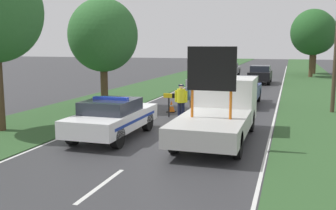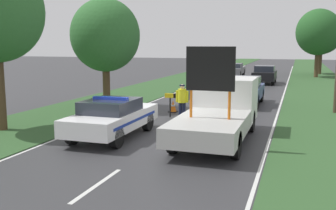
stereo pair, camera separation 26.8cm
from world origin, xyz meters
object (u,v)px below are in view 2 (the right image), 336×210
(police_car, at_px, (112,117))
(pedestrian_civilian, at_px, (195,97))
(queued_car_sedan_black, at_px, (265,74))
(roadside_tree_mid_right, at_px, (105,36))
(traffic_cone_near_police, at_px, (145,118))
(queued_car_suv_grey, at_px, (234,70))
(traffic_cone_near_truck, at_px, (89,124))
(queued_car_sedan_silver, at_px, (208,80))
(police_officer, at_px, (182,99))
(work_truck, at_px, (220,109))
(roadside_tree_mid_left, at_px, (322,33))
(queued_car_hatch_blue, at_px, (244,90))
(road_barrier, at_px, (191,99))
(traffic_cone_centre_front, at_px, (173,106))
(roadside_tree_near_left, at_px, (318,32))

(police_car, height_order, pedestrian_civilian, pedestrian_civilian)
(queued_car_sedan_black, height_order, roadside_tree_mid_right, roadside_tree_mid_right)
(traffic_cone_near_police, relative_size, queued_car_suv_grey, 0.11)
(traffic_cone_near_truck, distance_m, queued_car_sedan_black, 22.34)
(queued_car_sedan_silver, relative_size, queued_car_sedan_black, 1.06)
(traffic_cone_near_police, bearing_deg, police_officer, 40.25)
(police_officer, distance_m, queued_car_sedan_black, 18.50)
(work_truck, distance_m, queued_car_sedan_black, 21.04)
(roadside_tree_mid_left, relative_size, roadside_tree_mid_right, 1.23)
(police_car, height_order, traffic_cone_near_truck, police_car)
(queued_car_hatch_blue, distance_m, queued_car_sedan_black, 12.77)
(queued_car_hatch_blue, bearing_deg, queued_car_sedan_silver, -60.98)
(traffic_cone_near_truck, relative_size, queued_car_sedan_black, 0.15)
(traffic_cone_near_truck, relative_size, roadside_tree_mid_left, 0.09)
(work_truck, bearing_deg, queued_car_suv_grey, -79.92)
(road_barrier, xyz_separation_m, queued_car_sedan_black, (1.87, 17.70, -0.11))
(traffic_cone_centre_front, bearing_deg, road_barrier, -45.66)
(queued_car_sedan_black, bearing_deg, police_car, 80.68)
(traffic_cone_near_police, height_order, queued_car_sedan_silver, queued_car_sedan_silver)
(police_officer, xyz_separation_m, traffic_cone_centre_front, (-1.07, 2.01, -0.69))
(road_barrier, xyz_separation_m, queued_car_suv_grey, (-1.73, 23.81, -0.15))
(queued_car_hatch_blue, relative_size, queued_car_suv_grey, 0.97)
(work_truck, distance_m, queued_car_sedan_silver, 15.15)
(queued_car_suv_grey, bearing_deg, pedestrian_civilian, 94.68)
(traffic_cone_centre_front, height_order, roadside_tree_near_left, roadside_tree_near_left)
(road_barrier, xyz_separation_m, pedestrian_civilian, (0.25, -0.36, 0.12))
(roadside_tree_mid_right, bearing_deg, work_truck, -33.58)
(work_truck, bearing_deg, road_barrier, -56.86)
(queued_car_hatch_blue, bearing_deg, traffic_cone_near_police, 63.39)
(queued_car_hatch_blue, bearing_deg, work_truck, 91.34)
(queued_car_sedan_black, distance_m, roadside_tree_near_left, 10.13)
(traffic_cone_centre_front, xyz_separation_m, queued_car_hatch_blue, (3.11, 3.60, 0.55))
(queued_car_hatch_blue, distance_m, queued_car_suv_grey, 19.20)
(queued_car_sedan_black, xyz_separation_m, queued_car_suv_grey, (-3.60, 6.11, -0.04))
(police_officer, distance_m, roadside_tree_mid_left, 32.42)
(traffic_cone_near_truck, xyz_separation_m, roadside_tree_mid_right, (-1.99, 5.42, 3.54))
(pedestrian_civilian, relative_size, queued_car_sedan_silver, 0.40)
(queued_car_sedan_black, bearing_deg, queued_car_hatch_blue, 89.68)
(pedestrian_civilian, height_order, queued_car_suv_grey, pedestrian_civilian)
(work_truck, distance_m, pedestrian_civilian, 3.45)
(traffic_cone_centre_front, bearing_deg, work_truck, -54.76)
(work_truck, bearing_deg, traffic_cone_near_police, -20.85)
(traffic_cone_near_police, xyz_separation_m, traffic_cone_near_truck, (-1.47, -2.28, 0.06))
(queued_car_hatch_blue, distance_m, roadside_tree_mid_right, 8.29)
(queued_car_hatch_blue, height_order, roadside_tree_mid_left, roadside_tree_mid_left)
(traffic_cone_near_truck, distance_m, roadside_tree_near_left, 31.76)
(pedestrian_civilian, xyz_separation_m, roadside_tree_mid_right, (-5.29, 1.69, 2.82))
(police_car, xyz_separation_m, police_officer, (1.54, 3.88, 0.22))
(queued_car_sedan_silver, relative_size, roadside_tree_mid_right, 0.76)
(roadside_tree_mid_right, bearing_deg, traffic_cone_near_truck, -69.82)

